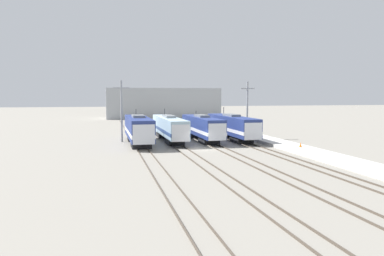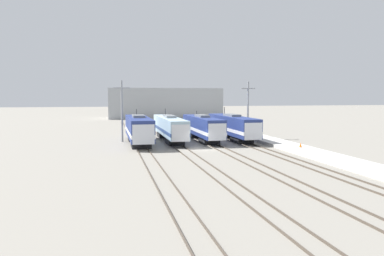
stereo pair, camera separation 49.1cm
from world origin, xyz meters
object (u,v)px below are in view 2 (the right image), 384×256
Objects in this scene: catenary_tower_right at (248,109)px; traffic_cone at (300,145)px; locomotive_center_right at (203,127)px; locomotive_far_right at (233,126)px; locomotive_center_left at (170,128)px; catenary_tower_left at (122,110)px; locomotive_far_left at (139,129)px.

catenary_tower_right reaches higher than traffic_cone.
locomotive_far_right is at bearing 4.57° from locomotive_center_right.
locomotive_center_left is 1.03× the size of locomotive_far_right.
catenary_tower_left is at bearing 177.57° from locomotive_far_right.
locomotive_center_left is 2.05× the size of catenary_tower_left.
locomotive_far_left is at bearing -169.61° from catenary_tower_right.
locomotive_center_left is 5.26m from locomotive_center_right.
locomotive_far_left is 26.35× the size of traffic_cone.
locomotive_far_left is 6.07m from locomotive_center_left.
traffic_cone is at bearing -70.97° from locomotive_far_right.
catenary_tower_right is at bearing 8.29° from locomotive_center_right.
locomotive_center_right is at bearing 126.78° from traffic_cone.
catenary_tower_right is at bearing 10.39° from locomotive_far_left.
catenary_tower_right reaches higher than locomotive_far_right.
locomotive_center_left is 1.11× the size of locomotive_center_right.
catenary_tower_right reaches higher than locomotive_center_left.
catenary_tower_left is 20.64m from catenary_tower_right.
locomotive_center_left reaches higher than traffic_cone.
catenary_tower_right is (18.36, 3.37, 2.76)m from locomotive_far_left.
locomotive_center_right is 0.93× the size of locomotive_far_right.
catenary_tower_left reaches higher than traffic_cone.
catenary_tower_left is 27.02m from traffic_cone.
locomotive_far_right is at bearing 109.03° from traffic_cone.
locomotive_center_right is (10.34, 2.20, -0.10)m from locomotive_far_left.
locomotive_far_right is at bearing -165.14° from catenary_tower_right.
catenary_tower_left is (-2.28, 3.37, 2.76)m from locomotive_far_left.
locomotive_center_left is 20.70m from traffic_cone.
catenary_tower_left reaches higher than locomotive_far_left.
locomotive_center_left is at bearing 31.49° from locomotive_far_left.
catenary_tower_left is at bearing 178.48° from locomotive_center_left.
locomotive_center_right is at bearing -171.71° from catenary_tower_right.
catenary_tower_left is 1.00× the size of catenary_tower_right.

